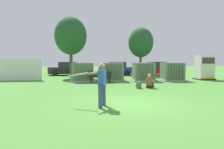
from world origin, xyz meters
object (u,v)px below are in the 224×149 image
Objects in this scene: transformer_mid_west at (112,72)px; sports_ball at (119,111)px; seated_spectator at (150,82)px; parked_car_right_of_center at (155,69)px; generator_enclosure at (204,68)px; backpack at (139,85)px; transformer_east at (172,72)px; transformer_west at (83,72)px; park_bench at (100,76)px; parked_car_left_of_center at (116,69)px; batter at (101,83)px; transformer_mid_east at (143,72)px; parked_car_leftmost at (67,69)px.

sports_ball is at bearing -94.91° from transformer_mid_west.
parked_car_right_of_center is (4.10, 11.23, 0.38)m from seated_spectator.
backpack is at bearing -146.31° from generator_enclosure.
generator_enclosure is 0.53× the size of parked_car_right_of_center.
seated_spectator is (-3.35, -4.23, -0.41)m from transformer_east.
transformer_west is 7.92m from transformer_east.
parked_car_right_of_center is (7.24, 7.82, 0.22)m from park_bench.
transformer_west reaches higher than seated_spectator.
sports_ball is at bearing -112.28° from parked_car_right_of_center.
transformer_east is 1.16× the size of park_bench.
park_bench is 8.23m from parked_car_left_of_center.
transformer_east is 1.21× the size of batter.
transformer_mid_east is 0.91× the size of generator_enclosure.
transformer_mid_west is at bearing 104.57° from backpack.
parked_car_leftmost is (-6.84, 11.92, 0.38)m from seated_spectator.
park_bench is at bearing 87.51° from batter.
seated_spectator is (3.50, 4.93, -0.60)m from batter.
batter is 17.86m from parked_car_right_of_center.
transformer_east is at bearing -96.16° from parked_car_right_of_center.
parked_car_leftmost is at bearing 174.13° from parked_car_left_of_center.
parked_car_right_of_center is at bearing 83.84° from transformer_east.
transformer_east is at bearing -3.53° from transformer_mid_east.
generator_enclosure is 1.32× the size of batter.
transformer_mid_east is 23.33× the size of sports_ball.
backpack is 13.46m from parked_car_leftmost.
backpack is at bearing 69.76° from sports_ball.
transformer_mid_west is at bearing -56.38° from parked_car_leftmost.
transformer_east is at bearing -4.37° from transformer_mid_west.
backpack is 0.10× the size of parked_car_left_of_center.
transformer_west is at bearing -177.49° from generator_enclosure.
transformer_east is 5.99m from backpack.
sports_ball is 18.47m from parked_car_right_of_center.
transformer_mid_west is at bearing 113.28° from seated_spectator.
generator_enclosure is at bearing 2.22° from transformer_mid_west.
transformer_west is at bearing 135.56° from seated_spectator.
park_bench is (-1.14, -1.23, -0.25)m from transformer_mid_west.
parked_car_right_of_center is at bearing 37.90° from transformer_west.
generator_enclosure is at bearing 5.54° from transformer_mid_east.
parked_car_right_of_center is (-2.72, 6.25, -0.38)m from generator_enclosure.
generator_enclosure reaches higher than parked_car_leftmost.
sports_ball is 18.22m from parked_car_leftmost.
park_bench is at bearing -132.78° from parked_car_right_of_center.
seated_spectator is at bearing -143.88° from generator_enclosure.
transformer_west is at bearing 143.12° from park_bench.
parked_car_left_of_center is at bearing 61.42° from transformer_west.
transformer_mid_west is 23.33× the size of sports_ball.
batter reaches higher than transformer_east.
batter reaches higher than backpack.
sports_ball is (-3.64, -10.24, -0.74)m from transformer_mid_east.
transformer_west is at bearing 129.79° from backpack.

